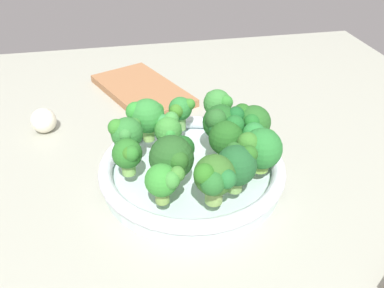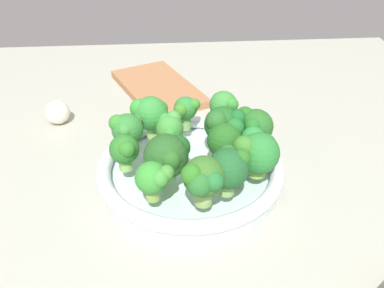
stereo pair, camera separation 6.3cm
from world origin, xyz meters
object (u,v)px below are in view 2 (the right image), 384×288
at_px(broccoli_floret_3, 129,130).
at_px(broccoli_floret_10, 187,109).
at_px(broccoli_floret_5, 171,128).
at_px(garlic_bulb, 59,112).
at_px(broccoli_floret_9, 231,168).
at_px(broccoli_floret_4, 259,151).
at_px(broccoli_floret_12, 205,179).
at_px(broccoli_floret_13, 155,178).
at_px(broccoli_floret_8, 170,156).
at_px(broccoli_floret_11, 225,124).
at_px(cutting_board, 159,88).
at_px(broccoli_floret_7, 227,138).
at_px(broccoli_floret_6, 226,105).
at_px(broccoli_floret_1, 151,113).
at_px(bowl, 192,170).
at_px(broccoli_floret_0, 127,150).
at_px(broccoli_floret_2, 256,126).

relative_size(broccoli_floret_3, broccoli_floret_10, 1.14).
relative_size(broccoli_floret_5, garlic_bulb, 1.20).
bearing_deg(broccoli_floret_9, broccoli_floret_10, -164.95).
xyz_separation_m(broccoli_floret_4, broccoli_floret_12, (0.07, -0.09, 0.01)).
xyz_separation_m(broccoli_floret_10, broccoli_floret_13, (0.18, -0.06, -0.00)).
height_order(broccoli_floret_8, broccoli_floret_12, broccoli_floret_12).
bearing_deg(broccoli_floret_5, broccoli_floret_8, -2.51).
xyz_separation_m(broccoli_floret_11, broccoli_floret_13, (0.12, -0.11, -0.01)).
bearing_deg(cutting_board, broccoli_floret_11, 19.10).
bearing_deg(broccoli_floret_5, broccoli_floret_7, 58.91).
distance_m(broccoli_floret_6, cutting_board, 0.27).
distance_m(broccoli_floret_7, broccoli_floret_9, 0.08).
bearing_deg(broccoli_floret_5, broccoli_floret_12, 14.62).
bearing_deg(broccoli_floret_1, broccoli_floret_9, 34.79).
height_order(bowl, broccoli_floret_3, broccoli_floret_3).
bearing_deg(broccoli_floret_6, garlic_bulb, -108.89).
xyz_separation_m(bowl, broccoli_floret_13, (0.09, -0.06, 0.06)).
distance_m(broccoli_floret_7, broccoli_floret_12, 0.11).
xyz_separation_m(broccoli_floret_9, garlic_bulb, (-0.28, -0.29, -0.06)).
relative_size(broccoli_floret_6, broccoli_floret_12, 0.91).
distance_m(broccoli_floret_4, broccoli_floret_9, 0.06).
relative_size(broccoli_floret_0, broccoli_floret_4, 0.79).
distance_m(broccoli_floret_3, broccoli_floret_8, 0.09).
bearing_deg(broccoli_floret_12, broccoli_floret_4, 127.79).
xyz_separation_m(broccoli_floret_6, broccoli_floret_8, (0.14, -0.10, -0.00)).
bearing_deg(broccoli_floret_3, bowl, 73.79).
xyz_separation_m(broccoli_floret_10, broccoli_floret_11, (0.06, 0.06, 0.01)).
height_order(broccoli_floret_2, broccoli_floret_8, same).
bearing_deg(broccoli_floret_5, garlic_bulb, -126.08).
relative_size(broccoli_floret_5, broccoli_floret_10, 0.94).
xyz_separation_m(broccoli_floret_8, garlic_bulb, (-0.24, -0.21, -0.05)).
xyz_separation_m(broccoli_floret_7, broccoli_floret_9, (0.08, -0.01, 0.00)).
bearing_deg(garlic_bulb, broccoli_floret_0, 34.07).
bearing_deg(broccoli_floret_0, broccoli_floret_5, 133.12).
bearing_deg(bowl, broccoli_floret_8, -40.35).
xyz_separation_m(broccoli_floret_5, broccoli_floret_7, (0.05, 0.08, 0.01)).
relative_size(broccoli_floret_3, broccoli_floret_13, 1.17).
xyz_separation_m(broccoli_floret_8, broccoli_floret_9, (0.04, 0.08, 0.00)).
relative_size(broccoli_floret_5, broccoli_floret_9, 0.80).
bearing_deg(broccoli_floret_2, broccoli_floret_0, -78.77).
distance_m(broccoli_floret_9, cutting_board, 0.42).
relative_size(cutting_board, garlic_bulb, 5.22).
bearing_deg(broccoli_floret_5, broccoli_floret_1, -132.66).
height_order(broccoli_floret_2, broccoli_floret_6, broccoli_floret_2).
bearing_deg(broccoli_floret_6, broccoli_floret_10, -87.97).
xyz_separation_m(broccoli_floret_1, broccoli_floret_7, (0.08, 0.11, -0.00)).
height_order(broccoli_floret_5, broccoli_floret_6, broccoli_floret_6).
height_order(broccoli_floret_0, broccoli_floret_12, broccoli_floret_12).
xyz_separation_m(bowl, cutting_board, (-0.33, -0.05, -0.01)).
distance_m(broccoli_floret_4, cutting_board, 0.40).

